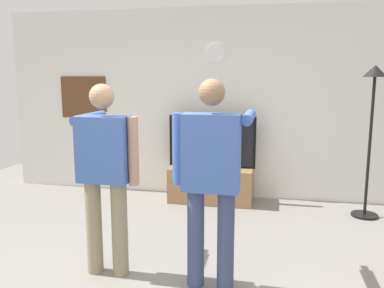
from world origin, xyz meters
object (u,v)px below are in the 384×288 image
tv_stand (211,184)px  person_standing_nearer_couch (211,172)px  framed_picture (84,97)px  floor_lamp (372,110)px  television (212,141)px  person_standing_nearer_lamp (105,168)px  wall_clock (215,54)px

tv_stand → person_standing_nearer_couch: size_ratio=0.67×
tv_stand → framed_picture: bearing=171.7°
framed_picture → floor_lamp: 4.06m
framed_picture → person_standing_nearer_couch: size_ratio=0.42×
television → framed_picture: size_ratio=1.67×
framed_picture → floor_lamp: size_ratio=0.39×
person_standing_nearer_lamp → wall_clock: bearing=77.2°
television → person_standing_nearer_lamp: 2.37m
floor_lamp → framed_picture: bearing=172.5°
tv_stand → person_standing_nearer_lamp: size_ratio=0.69×
person_standing_nearer_couch → television: bearing=98.7°
floor_lamp → wall_clock: bearing=165.2°
wall_clock → person_standing_nearer_lamp: 2.82m
tv_stand → person_standing_nearer_lamp: bearing=-104.4°
television → person_standing_nearer_lamp: person_standing_nearer_lamp is taller
tv_stand → wall_clock: wall_clock is taller
framed_picture → person_standing_nearer_couch: 3.55m
person_standing_nearer_lamp → tv_stand: bearing=75.6°
wall_clock → framed_picture: (-2.03, 0.00, -0.63)m
tv_stand → wall_clock: bearing=90.0°
television → person_standing_nearer_couch: 2.37m
wall_clock → person_standing_nearer_couch: wall_clock is taller
person_standing_nearer_couch → framed_picture: bearing=132.7°
tv_stand → person_standing_nearer_lamp: (-0.58, -2.25, 0.71)m
floor_lamp → person_standing_nearer_couch: (-1.63, -2.06, -0.35)m
wall_clock → framed_picture: 2.13m
television → floor_lamp: 2.07m
television → framed_picture: (-2.03, 0.25, 0.58)m
framed_picture → person_standing_nearer_couch: framed_picture is taller
wall_clock → person_standing_nearer_couch: (0.36, -2.58, -1.07)m
person_standing_nearer_lamp → person_standing_nearer_couch: person_standing_nearer_couch is taller
framed_picture → floor_lamp: bearing=-7.5°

